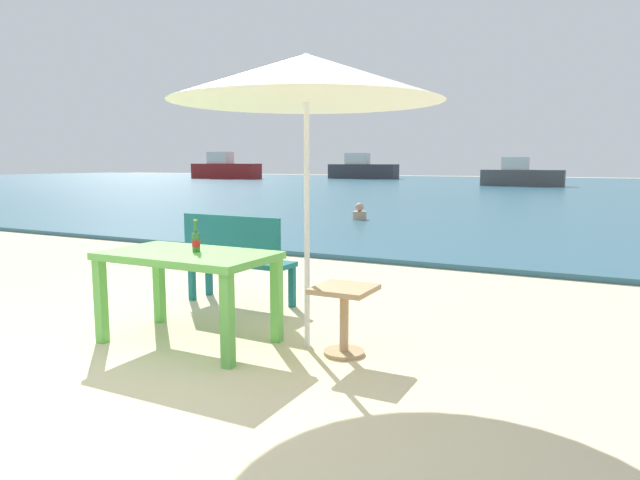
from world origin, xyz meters
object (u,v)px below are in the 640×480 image
at_px(swimmer_person, 360,213).
at_px(boat_cargo_ship, 362,169).
at_px(boat_ferry, 521,176).
at_px(picnic_table_green, 188,265).
at_px(side_table_wood, 344,310).
at_px(bench_teal_center, 236,254).
at_px(beer_bottle_amber, 196,240).
at_px(patio_umbrella, 306,79).
at_px(boat_sailboat, 225,169).

relative_size(swimmer_person, boat_cargo_ship, 0.07).
bearing_deg(boat_ferry, boat_cargo_ship, 145.11).
distance_m(picnic_table_green, side_table_wood, 1.34).
relative_size(boat_cargo_ship, boat_ferry, 1.29).
height_order(picnic_table_green, boat_cargo_ship, boat_cargo_ship).
bearing_deg(boat_cargo_ship, swimmer_person, -67.19).
bearing_deg(side_table_wood, picnic_table_green, -166.31).
bearing_deg(bench_teal_center, side_table_wood, -28.48).
bearing_deg(beer_bottle_amber, boat_cargo_ship, 111.21).
bearing_deg(beer_bottle_amber, bench_teal_center, 110.56).
distance_m(swimmer_person, boat_ferry, 23.03).
xyz_separation_m(beer_bottle_amber, swimmer_person, (-2.54, 9.33, -0.61)).
xyz_separation_m(picnic_table_green, patio_umbrella, (0.93, 0.33, 1.47)).
xyz_separation_m(bench_teal_center, boat_cargo_ship, (-16.09, 41.43, 0.33)).
bearing_deg(side_table_wood, boat_cargo_ship, 112.74).
height_order(beer_bottle_amber, bench_teal_center, beer_bottle_amber).
bearing_deg(picnic_table_green, boat_cargo_ship, 111.12).
relative_size(picnic_table_green, boat_cargo_ship, 0.23).
distance_m(picnic_table_green, boat_sailboat, 45.91).
bearing_deg(boat_sailboat, bench_teal_center, -53.28).
bearing_deg(boat_ferry, boat_sailboat, 169.58).
bearing_deg(patio_umbrella, side_table_wood, -3.15).
bearing_deg(picnic_table_green, side_table_wood, 13.69).
distance_m(beer_bottle_amber, swimmer_person, 9.69).
height_order(beer_bottle_amber, swimmer_person, beer_bottle_amber).
xyz_separation_m(picnic_table_green, boat_sailboat, (-27.12, 37.05, 0.26)).
xyz_separation_m(beer_bottle_amber, side_table_wood, (1.21, 0.27, -0.50)).
bearing_deg(picnic_table_green, boat_ferry, 93.16).
height_order(side_table_wood, boat_ferry, boat_ferry).
height_order(side_table_wood, boat_sailboat, boat_sailboat).
relative_size(beer_bottle_amber, side_table_wood, 0.49).
xyz_separation_m(side_table_wood, boat_cargo_ship, (-17.74, 42.32, 0.52)).
bearing_deg(beer_bottle_amber, swimmer_person, 105.21).
height_order(side_table_wood, boat_cargo_ship, boat_cargo_ship).
distance_m(beer_bottle_amber, bench_teal_center, 1.28).
distance_m(beer_bottle_amber, patio_umbrella, 1.56).
distance_m(side_table_wood, bench_teal_center, 1.88).
bearing_deg(picnic_table_green, patio_umbrella, 19.33).
height_order(patio_umbrella, bench_teal_center, patio_umbrella).
xyz_separation_m(bench_teal_center, boat_ferry, (-1.41, 31.19, 0.15)).
relative_size(swimmer_person, boat_ferry, 0.09).
distance_m(patio_umbrella, boat_sailboat, 46.23).
bearing_deg(patio_umbrella, boat_ferry, 94.85).
xyz_separation_m(bench_teal_center, swimmer_person, (-2.10, 8.17, -0.30)).
height_order(swimmer_person, boat_ferry, boat_ferry).
bearing_deg(side_table_wood, bench_teal_center, 151.52).
bearing_deg(swimmer_person, side_table_wood, -67.53).
distance_m(picnic_table_green, beer_bottle_amber, 0.22).
bearing_deg(patio_umbrella, boat_cargo_ship, 112.36).
bearing_deg(patio_umbrella, swimmer_person, 110.67).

